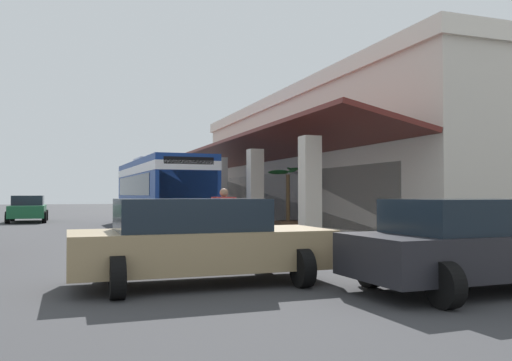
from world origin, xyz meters
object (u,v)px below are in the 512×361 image
parked_sedan_tan (199,240)px  pedestrian (224,216)px  transit_bus (160,188)px  parked_sedan_green (28,208)px  parked_sedan_charcoal (478,244)px  potted_palm (288,217)px

parked_sedan_tan → pedestrian: pedestrian is taller
transit_bus → pedestrian: bearing=-1.0°
parked_sedan_green → parked_sedan_charcoal: same height
parked_sedan_charcoal → pedestrian: size_ratio=2.61×
pedestrian → potted_palm: size_ratio=0.64×
parked_sedan_charcoal → parked_sedan_tan: (-2.10, -4.09, 0.00)m
parked_sedan_green → parked_sedan_tan: 23.59m
parked_sedan_tan → pedestrian: size_ratio=2.58×
parked_sedan_charcoal → transit_bus: bearing=-173.4°
transit_bus → parked_sedan_green: (-6.95, -6.23, -1.10)m
parked_sedan_green → pedestrian: (18.57, 6.03, 0.21)m
parked_sedan_green → parked_sedan_charcoal: bearing=18.2°
pedestrian → parked_sedan_charcoal: bearing=19.0°
parked_sedan_charcoal → potted_palm: bearing=170.4°
parked_sedan_green → transit_bus: bearing=41.9°
transit_bus → parked_sedan_charcoal: bearing=6.6°
potted_palm → parked_sedan_green: bearing=-139.2°
parked_sedan_green → pedestrian: pedestrian is taller
parked_sedan_green → parked_sedan_tan: same height
potted_palm → parked_sedan_charcoal: bearing=-9.6°
parked_sedan_green → parked_sedan_tan: size_ratio=1.00×
parked_sedan_tan → pedestrian: 4.97m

